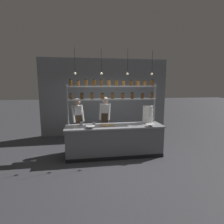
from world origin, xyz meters
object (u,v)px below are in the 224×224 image
object	(u,v)px
prep_bowl_center_front	(150,125)
serving_cup_by_board	(81,123)
serving_cup_front	(94,124)
chef_left	(78,121)
cutting_board	(107,125)
spice_shelf_unit	(113,94)
container_stack	(148,114)
prep_bowl_near_left	(91,127)
chef_center	(105,118)

from	to	relation	value
prep_bowl_center_front	serving_cup_by_board	world-z (taller)	serving_cup_by_board
serving_cup_by_board	serving_cup_front	bearing A→B (deg)	-24.45
chef_left	prep_bowl_center_front	xyz separation A→B (m)	(2.09, -0.85, -0.02)
serving_cup_by_board	cutting_board	bearing A→B (deg)	-12.66
prep_bowl_center_front	serving_cup_by_board	bearing A→B (deg)	166.80
cutting_board	prep_bowl_center_front	world-z (taller)	prep_bowl_center_front
spice_shelf_unit	container_stack	xyz separation A→B (m)	(1.09, -0.11, -0.65)
cutting_board	prep_bowl_center_front	bearing A→B (deg)	-13.54
prep_bowl_center_front	serving_cup_by_board	size ratio (longest dim) A/B	2.46
prep_bowl_near_left	prep_bowl_center_front	bearing A→B (deg)	-1.45
prep_bowl_near_left	serving_cup_by_board	bearing A→B (deg)	122.35
chef_left	serving_cup_front	bearing A→B (deg)	-66.48
cutting_board	chef_left	bearing A→B (deg)	147.46
prep_bowl_near_left	serving_cup_by_board	xyz separation A→B (m)	(-0.27, 0.42, 0.02)
container_stack	serving_cup_front	distance (m)	1.73
serving_cup_front	serving_cup_by_board	size ratio (longest dim) A/B	1.03
chef_center	prep_bowl_center_front	distance (m)	1.57
prep_bowl_near_left	container_stack	bearing A→B (deg)	14.26
serving_cup_by_board	chef_center	bearing A→B (deg)	35.18
cutting_board	serving_cup_front	xyz separation A→B (m)	(-0.39, 0.00, 0.04)
spice_shelf_unit	serving_cup_by_board	distance (m)	1.32
prep_bowl_near_left	prep_bowl_center_front	distance (m)	1.71
prep_bowl_near_left	serving_cup_front	xyz separation A→B (m)	(0.11, 0.25, 0.02)
chef_left	serving_cup_by_board	size ratio (longest dim) A/B	16.50
cutting_board	container_stack	bearing A→B (deg)	9.03
chef_center	serving_cup_by_board	distance (m)	0.96
spice_shelf_unit	container_stack	distance (m)	1.27
container_stack	serving_cup_by_board	bearing A→B (deg)	-178.92
chef_center	container_stack	xyz separation A→B (m)	(1.29, -0.51, 0.20)
serving_cup_by_board	prep_bowl_center_front	bearing A→B (deg)	-13.20
cutting_board	serving_cup_by_board	xyz separation A→B (m)	(-0.76, 0.17, 0.04)
chef_left	prep_bowl_near_left	bearing A→B (deg)	-82.39
container_stack	chef_center	bearing A→B (deg)	158.34
container_stack	cutting_board	bearing A→B (deg)	-170.97
chef_center	prep_bowl_center_front	size ratio (longest dim) A/B	6.78
container_stack	serving_cup_front	world-z (taller)	container_stack
spice_shelf_unit	serving_cup_by_board	bearing A→B (deg)	-171.54
container_stack	cutting_board	world-z (taller)	container_stack
chef_left	container_stack	bearing A→B (deg)	-26.78
chef_left	container_stack	world-z (taller)	chef_left
serving_cup_front	serving_cup_by_board	distance (m)	0.41
chef_center	serving_cup_front	bearing A→B (deg)	-102.46
spice_shelf_unit	chef_center	world-z (taller)	spice_shelf_unit
spice_shelf_unit	prep_bowl_near_left	xyz separation A→B (m)	(-0.72, -0.57, -0.88)
spice_shelf_unit	serving_cup_by_board	xyz separation A→B (m)	(-0.98, -0.15, -0.87)
spice_shelf_unit	prep_bowl_center_front	xyz separation A→B (m)	(0.99, -0.61, -0.88)
chef_left	serving_cup_front	world-z (taller)	chef_left
container_stack	serving_cup_by_board	size ratio (longest dim) A/B	5.23
spice_shelf_unit	serving_cup_front	world-z (taller)	spice_shelf_unit
spice_shelf_unit	serving_cup_front	distance (m)	1.11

